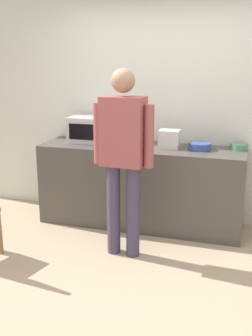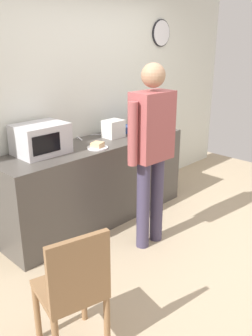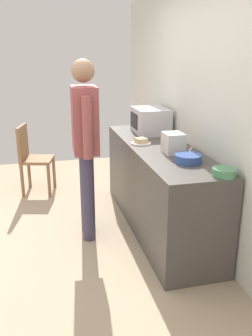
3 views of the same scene
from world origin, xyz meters
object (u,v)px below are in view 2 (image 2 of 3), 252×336
at_px(microwave, 41,139).
at_px(wooden_chair, 74,288).
at_px(fork_utensil, 79,138).
at_px(cereal_bowl, 146,122).
at_px(person_standing, 152,144).
at_px(toaster, 113,129).
at_px(sandwich_plate, 97,146).
at_px(salad_bowl, 132,129).
at_px(spoon_utensil, 98,135).

bearing_deg(microwave, wooden_chair, -117.40).
distance_m(microwave, fork_utensil, 0.65).
xyz_separation_m(cereal_bowl, person_standing, (-1.02, -0.97, 0.11)).
distance_m(cereal_bowl, toaster, 0.76).
height_order(sandwich_plate, cereal_bowl, same).
bearing_deg(toaster, microwave, 176.30).
height_order(toaster, fork_utensil, toaster).
xyz_separation_m(salad_bowl, spoon_utensil, (-0.39, 0.19, -0.03)).
xyz_separation_m(sandwich_plate, spoon_utensil, (0.36, 0.41, -0.02)).
relative_size(toaster, fork_utensil, 1.29).
bearing_deg(salad_bowl, microwave, 178.10).
relative_size(cereal_bowl, person_standing, 0.11).
bearing_deg(person_standing, toaster, 71.09).
xyz_separation_m(toaster, fork_utensil, (-0.32, 0.23, -0.10)).
relative_size(sandwich_plate, wooden_chair, 0.23).
distance_m(cereal_bowl, fork_utensil, 1.06).
distance_m(sandwich_plate, salad_bowl, 0.79).
relative_size(fork_utensil, wooden_chair, 0.18).
xyz_separation_m(spoon_utensil, person_standing, (-0.22, -1.03, 0.14)).
xyz_separation_m(sandwich_plate, toaster, (0.42, 0.20, 0.08)).
height_order(salad_bowl, spoon_utensil, salad_bowl).
height_order(microwave, wooden_chair, microwave).
bearing_deg(fork_utensil, wooden_chair, -130.16).
relative_size(sandwich_plate, salad_bowl, 0.90).
bearing_deg(wooden_chair, cereal_bowl, 32.34).
height_order(microwave, person_standing, person_standing).
bearing_deg(microwave, toaster, -3.70).
bearing_deg(spoon_utensil, toaster, -74.22).
distance_m(fork_utensil, wooden_chair, 2.15).
height_order(fork_utensil, person_standing, person_standing).
bearing_deg(cereal_bowl, sandwich_plate, -163.17).
bearing_deg(wooden_chair, fork_utensil, 49.84).
bearing_deg(microwave, person_standing, -53.34).
distance_m(toaster, fork_utensil, 0.40).
height_order(sandwich_plate, spoon_utensil, sandwich_plate).
height_order(salad_bowl, fork_utensil, salad_bowl).
distance_m(microwave, salad_bowl, 1.27).
relative_size(sandwich_plate, cereal_bowl, 1.16).
bearing_deg(microwave, spoon_utensil, 9.79).
xyz_separation_m(cereal_bowl, spoon_utensil, (-0.80, 0.06, -0.03)).
xyz_separation_m(toaster, person_standing, (-0.28, -0.82, 0.04)).
relative_size(spoon_utensil, wooden_chair, 0.18).
distance_m(cereal_bowl, person_standing, 1.41).
height_order(cereal_bowl, toaster, toaster).
bearing_deg(fork_utensil, sandwich_plate, -103.94).
relative_size(microwave, wooden_chair, 0.53).
relative_size(sandwich_plate, person_standing, 0.12).
bearing_deg(fork_utensil, salad_bowl, -18.26).
bearing_deg(salad_bowl, person_standing, -126.24).
bearing_deg(sandwich_plate, salad_bowl, 16.28).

